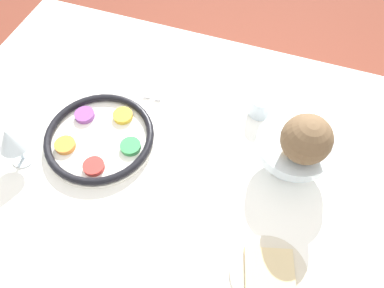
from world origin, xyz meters
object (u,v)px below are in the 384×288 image
Objects in this scene: bread_plate at (269,274)px; orange_fruit at (302,140)px; cup_near at (261,105)px; fruit_stand at (294,147)px; coconut at (307,139)px; wine_glass at (10,139)px; seder_plate at (100,137)px.

orange_fruit is at bearing 92.37° from bread_plate.
bread_plate is 0.45m from cup_near.
fruit_stand is 1.65× the size of coconut.
wine_glass is 0.72× the size of bread_plate.
fruit_stand is at bearing 93.22° from bread_plate.
orange_fruit is (0.01, -0.03, 0.07)m from fruit_stand.
bread_plate is at bearing -87.63° from orange_fruit.
cup_near is (-0.12, 0.18, -0.13)m from coconut.
orange_fruit is 0.51× the size of bread_plate.
coconut is at bearing 90.57° from bread_plate.
cup_near reaches higher than seder_plate.
bread_plate is 2.61× the size of cup_near.
cup_near is (-0.11, 0.15, -0.05)m from fruit_stand.
bread_plate is at bearing -21.21° from seder_plate.
orange_fruit is 0.02m from coconut.
orange_fruit is at bearing 156.54° from coconut.
cup_near is at bearing 124.01° from orange_fruit.
wine_glass is at bearing 173.30° from bread_plate.
orange_fruit reaches higher than fruit_stand.
orange_fruit is 0.77× the size of coconut.
seder_plate is 0.52m from orange_fruit.
cup_near is (-0.12, 0.17, -0.12)m from orange_fruit.
cup_near is (0.55, 0.36, -0.06)m from wine_glass.
wine_glass is at bearing -144.21° from seder_plate.
wine_glass reaches higher than cup_near.
coconut is 1.74× the size of cup_near.
cup_near is at bearing 31.95° from seder_plate.
seder_plate is 3.33× the size of orange_fruit.
wine_glass is (-0.16, -0.12, 0.07)m from seder_plate.
wine_glass is 0.69m from fruit_stand.
seder_plate is at bearing -172.36° from orange_fruit.
wine_glass reaches higher than seder_plate.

